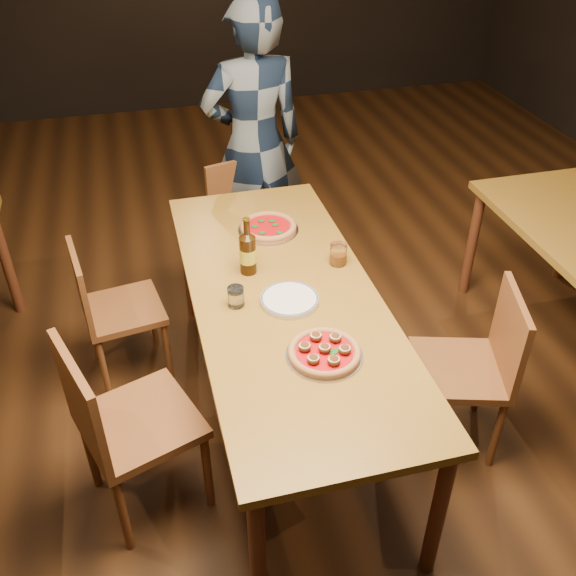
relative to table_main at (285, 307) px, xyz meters
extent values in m
plane|color=black|center=(0.00, 0.00, -0.68)|extent=(9.00, 9.00, 0.00)
cube|color=brown|center=(0.00, 0.00, 0.05)|extent=(0.80, 2.00, 0.04)
cylinder|color=#572B19|center=(-0.34, -0.94, -0.32)|extent=(0.06, 0.06, 0.71)
cylinder|color=#572B19|center=(-0.34, 0.94, -0.32)|extent=(0.06, 0.06, 0.71)
cylinder|color=#572B19|center=(0.34, -0.94, -0.32)|extent=(0.06, 0.06, 0.71)
cylinder|color=#572B19|center=(0.34, 0.94, -0.32)|extent=(0.06, 0.06, 0.71)
cylinder|color=#572B19|center=(-1.36, 1.24, -0.32)|extent=(0.06, 0.06, 0.71)
cylinder|color=#572B19|center=(1.36, 0.74, -0.32)|extent=(0.06, 0.06, 0.71)
cylinder|color=#572B19|center=(2.04, 0.74, -0.32)|extent=(0.06, 0.06, 0.71)
cylinder|color=#B7B7BF|center=(0.05, -0.43, 0.07)|extent=(0.30, 0.30, 0.01)
cylinder|color=tan|center=(0.05, -0.43, 0.08)|extent=(0.28, 0.28, 0.02)
torus|color=tan|center=(0.05, -0.43, 0.09)|extent=(0.28, 0.28, 0.03)
cylinder|color=#A20914|center=(0.05, -0.43, 0.09)|extent=(0.22, 0.22, 0.00)
cylinder|color=#B7B7BF|center=(0.05, 0.55, 0.07)|extent=(0.31, 0.31, 0.01)
cylinder|color=tan|center=(0.05, 0.55, 0.09)|extent=(0.28, 0.28, 0.02)
torus|color=tan|center=(0.05, 0.55, 0.10)|extent=(0.29, 0.29, 0.03)
cylinder|color=#A20914|center=(0.05, 0.55, 0.10)|extent=(0.22, 0.22, 0.00)
cylinder|color=white|center=(0.00, -0.06, 0.08)|extent=(0.25, 0.25, 0.02)
cylinder|color=black|center=(-0.12, 0.21, 0.16)|extent=(0.08, 0.08, 0.18)
cylinder|color=black|center=(-0.12, 0.21, 0.30)|extent=(0.03, 0.03, 0.09)
cylinder|color=yellow|center=(-0.12, 0.21, 0.16)|extent=(0.08, 0.08, 0.07)
cylinder|color=white|center=(-0.22, -0.02, 0.12)|extent=(0.07, 0.07, 0.09)
cylinder|color=#9C5011|center=(0.30, 0.18, 0.12)|extent=(0.08, 0.08, 0.10)
imported|color=black|center=(0.16, 1.38, 0.18)|extent=(0.66, 0.46, 1.72)
camera|label=1|loc=(-0.55, -2.18, 1.73)|focal=40.00mm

